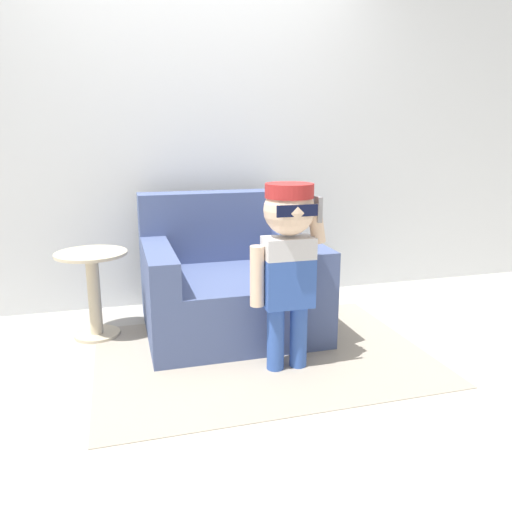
% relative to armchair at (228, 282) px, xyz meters
% --- Properties ---
extents(ground_plane, '(10.00, 10.00, 0.00)m').
position_rel_armchair_xyz_m(ground_plane, '(-0.10, -0.08, -0.30)').
color(ground_plane, '#ADA89E').
extents(wall_back, '(10.00, 0.05, 2.60)m').
position_rel_armchair_xyz_m(wall_back, '(-0.10, 0.62, 1.00)').
color(wall_back, silver).
rests_on(wall_back, ground_plane).
extents(armchair, '(1.07, 0.99, 0.86)m').
position_rel_armchair_xyz_m(armchair, '(0.00, 0.00, 0.00)').
color(armchair, '#475684').
rests_on(armchair, ground_plane).
extents(person_child, '(0.41, 0.31, 1.01)m').
position_rel_armchair_xyz_m(person_child, '(0.17, -0.70, 0.37)').
color(person_child, '#3356AD').
rests_on(person_child, ground_plane).
extents(side_table, '(0.44, 0.44, 0.55)m').
position_rel_armchair_xyz_m(side_table, '(-0.84, 0.06, 0.03)').
color(side_table, beige).
rests_on(side_table, ground_plane).
extents(rug, '(1.87, 1.35, 0.01)m').
position_rel_armchair_xyz_m(rug, '(0.09, -0.50, -0.30)').
color(rug, '#9E9384').
rests_on(rug, ground_plane).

